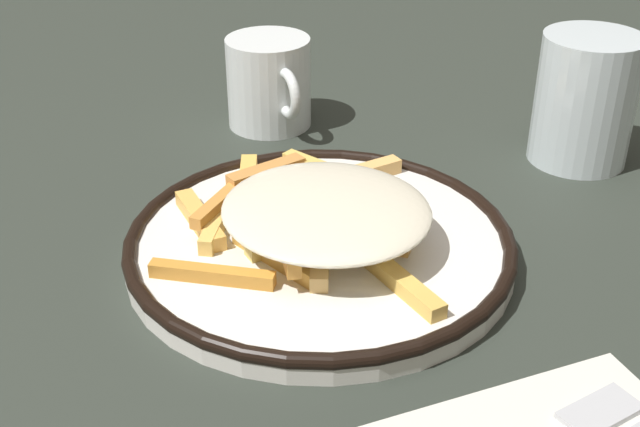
% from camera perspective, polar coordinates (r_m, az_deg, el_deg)
% --- Properties ---
extents(ground_plane, '(2.60, 2.60, 0.00)m').
position_cam_1_polar(ground_plane, '(0.58, 0.00, -2.96)').
color(ground_plane, '#2E352D').
extents(plate, '(0.27, 0.27, 0.02)m').
position_cam_1_polar(plate, '(0.58, 0.00, -2.09)').
color(plate, white).
rests_on(plate, ground_plane).
extents(fries_heap, '(0.24, 0.22, 0.04)m').
position_cam_1_polar(fries_heap, '(0.56, -0.28, 0.01)').
color(fries_heap, '#F2C25D').
rests_on(fries_heap, plate).
extents(water_glass, '(0.08, 0.08, 0.11)m').
position_cam_1_polar(water_glass, '(0.73, 17.75, 7.47)').
color(water_glass, silver).
rests_on(water_glass, ground_plane).
extents(coffee_mug, '(0.10, 0.08, 0.08)m').
position_cam_1_polar(coffee_mug, '(0.77, -3.49, 8.96)').
color(coffee_mug, white).
rests_on(coffee_mug, ground_plane).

